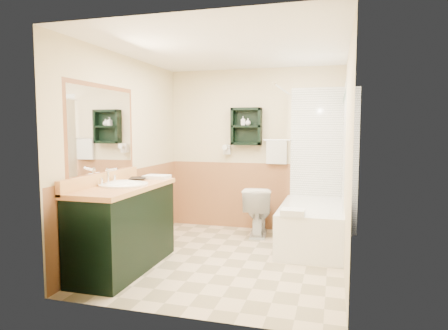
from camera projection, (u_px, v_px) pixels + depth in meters
floor at (228, 259)px, 4.67m from camera, size 3.00×3.00×0.00m
back_wall at (254, 150)px, 6.01m from camera, size 2.60×0.04×2.40m
left_wall at (125, 155)px, 4.91m from camera, size 0.04×3.00×2.40m
right_wall at (349, 159)px, 4.20m from camera, size 0.04×3.00×2.40m
ceiling at (228, 48)px, 4.44m from camera, size 2.60×3.00×0.04m
wainscot_left at (129, 211)px, 4.97m from camera, size 2.98×2.98×1.00m
wainscot_back at (254, 196)px, 6.04m from camera, size 2.58×2.58×1.00m
mirror_frame at (103, 130)px, 4.34m from camera, size 1.30×1.30×1.00m
mirror_glass at (103, 130)px, 4.34m from camera, size 1.20×1.20×0.90m
tile_right at (343, 167)px, 4.94m from camera, size 1.50×1.50×2.10m
tile_back at (324, 161)px, 5.71m from camera, size 0.95×0.95×2.10m
tile_accent at (344, 97)px, 4.87m from camera, size 1.50×1.50×0.10m
wall_shelf at (246, 126)px, 5.90m from camera, size 0.45×0.15×0.55m
hair_dryer at (227, 150)px, 6.03m from camera, size 0.10×0.24×0.18m
towel_bar at (277, 140)px, 5.84m from camera, size 0.40×0.06×0.40m
curtain_rod at (284, 91)px, 5.06m from camera, size 0.03×1.60×0.03m
shower_curtain at (285, 156)px, 5.30m from camera, size 1.05×1.05×1.70m
vanity at (124, 227)px, 4.30m from camera, size 0.59×1.45×0.92m
bathtub at (313, 226)px, 5.13m from camera, size 0.81×1.50×0.54m
toilet at (258, 211)px, 5.69m from camera, size 0.47×0.74×0.69m
counter_towel at (157, 177)px, 4.83m from camera, size 0.29×0.23×0.04m
vanity_book at (130, 169)px, 4.71m from camera, size 0.18×0.08×0.25m
tub_towel at (293, 212)px, 4.52m from camera, size 0.26×0.22×0.07m
soap_bottle_a at (243, 123)px, 5.90m from camera, size 0.09×0.15×0.06m
soap_bottle_b at (248, 123)px, 5.88m from camera, size 0.10×0.12×0.08m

